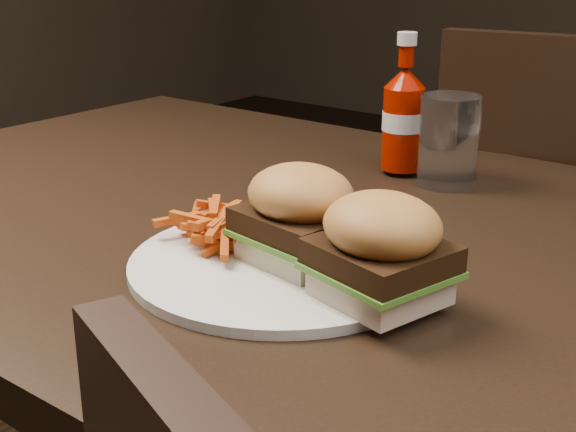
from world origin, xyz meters
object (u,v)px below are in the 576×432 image
Objects in this scene: ketchup_bottle at (403,129)px; plate at (281,264)px; tumbler at (449,142)px; dining_table at (270,227)px.

plate is at bearing -77.89° from ketchup_bottle.
plate is at bearing -89.36° from tumbler.
ketchup_bottle is 0.92× the size of tumbler.
plate is 2.69× the size of ketchup_bottle.
plate is (0.12, -0.12, 0.03)m from dining_table.
tumbler reaches higher than plate.
ketchup_bottle reaches higher than plate.
dining_table is 0.17m from plate.
ketchup_bottle is at bearing 79.63° from dining_table.
tumbler is (0.07, -0.01, -0.01)m from ketchup_bottle.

